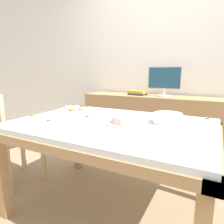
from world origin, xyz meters
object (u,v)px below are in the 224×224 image
(cake_chocolate_round, at_px, (127,120))
(tealight_left_edge, at_px, (87,117))
(pastry_platter, at_px, (77,109))
(computer_monitor, at_px, (164,82))
(tealight_right_edge, at_px, (207,119))
(chair, at_px, (7,135))
(tealight_centre, at_px, (32,116))
(tealight_near_cakes, at_px, (49,121))
(plate_stack, at_px, (168,118))
(book_stack, at_px, (138,93))

(cake_chocolate_round, xyz_separation_m, tealight_left_edge, (-0.37, 0.02, -0.02))
(tealight_left_edge, bearing_deg, pastry_platter, 141.22)
(computer_monitor, xyz_separation_m, pastry_platter, (-0.62, -1.01, -0.25))
(computer_monitor, distance_m, tealight_right_edge, 1.06)
(chair, height_order, tealight_centre, chair)
(cake_chocolate_round, bearing_deg, chair, -173.08)
(tealight_right_edge, bearing_deg, tealight_left_edge, -156.79)
(pastry_platter, distance_m, tealight_near_cakes, 0.50)
(pastry_platter, xyz_separation_m, tealight_left_edge, (0.29, -0.23, -0.00))
(chair, distance_m, plate_stack, 1.53)
(chair, bearing_deg, tealight_right_edge, 17.42)
(book_stack, xyz_separation_m, tealight_near_cakes, (-0.16, -1.50, -0.09))
(tealight_centre, bearing_deg, pastry_platter, 70.92)
(plate_stack, relative_size, tealight_centre, 5.25)
(tealight_centre, bearing_deg, book_stack, 73.90)
(plate_stack, bearing_deg, cake_chocolate_round, -150.22)
(book_stack, distance_m, plate_stack, 1.29)
(pastry_platter, height_order, tealight_centre, pastry_platter)
(book_stack, bearing_deg, plate_stack, -59.55)
(computer_monitor, relative_size, tealight_right_edge, 10.60)
(tealight_near_cakes, distance_m, tealight_right_edge, 1.24)
(tealight_left_edge, xyz_separation_m, tealight_right_edge, (0.89, 0.38, 0.00))
(computer_monitor, distance_m, tealight_near_cakes, 1.60)
(cake_chocolate_round, relative_size, tealight_right_edge, 7.96)
(pastry_platter, distance_m, tealight_left_edge, 0.37)
(book_stack, distance_m, cake_chocolate_round, 1.32)
(cake_chocolate_round, bearing_deg, computer_monitor, 91.66)
(pastry_platter, relative_size, tealight_centre, 9.18)
(chair, height_order, tealight_near_cakes, chair)
(book_stack, bearing_deg, chair, -120.38)
(book_stack, distance_m, tealight_right_edge, 1.26)
(book_stack, relative_size, pastry_platter, 0.68)
(book_stack, distance_m, tealight_near_cakes, 1.51)
(computer_monitor, bearing_deg, tealight_centre, -118.18)
(chair, relative_size, tealight_left_edge, 23.50)
(computer_monitor, bearing_deg, book_stack, 179.77)
(tealight_near_cakes, bearing_deg, book_stack, 84.01)
(tealight_left_edge, bearing_deg, tealight_near_cakes, -125.44)
(chair, height_order, book_stack, chair)
(cake_chocolate_round, bearing_deg, plate_stack, 29.78)
(pastry_platter, height_order, tealight_right_edge, pastry_platter)
(tealight_centre, xyz_separation_m, tealight_right_edge, (1.32, 0.57, 0.00))
(book_stack, height_order, cake_chocolate_round, book_stack)
(chair, height_order, tealight_right_edge, chair)
(computer_monitor, relative_size, cake_chocolate_round, 1.33)
(chair, height_order, tealight_left_edge, chair)
(tealight_left_edge, relative_size, tealight_right_edge, 1.00)
(tealight_left_edge, bearing_deg, computer_monitor, 75.14)
(tealight_right_edge, bearing_deg, plate_stack, -136.21)
(pastry_platter, height_order, tealight_near_cakes, pastry_platter)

